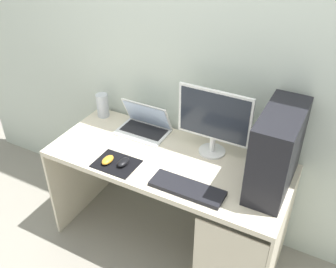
{
  "coord_description": "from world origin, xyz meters",
  "views": [
    {
      "loc": [
        0.86,
        -1.63,
        2.16
      ],
      "look_at": [
        0.0,
        0.0,
        0.92
      ],
      "focal_mm": 40.39,
      "sensor_mm": 36.0,
      "label": 1
    }
  ],
  "objects_px": {
    "monitor": "(214,120)",
    "laptop": "(144,126)",
    "speaker": "(103,105)",
    "keyboard": "(187,188)",
    "mouse_right": "(108,160)",
    "pc_tower": "(277,151)",
    "mouse_left": "(123,162)"
  },
  "relations": [
    {
      "from": "laptop",
      "to": "mouse_left",
      "type": "height_order",
      "value": "laptop"
    },
    {
      "from": "pc_tower",
      "to": "speaker",
      "type": "bearing_deg",
      "value": 172.31
    },
    {
      "from": "mouse_left",
      "to": "mouse_right",
      "type": "bearing_deg",
      "value": -165.26
    },
    {
      "from": "pc_tower",
      "to": "keyboard",
      "type": "distance_m",
      "value": 0.52
    },
    {
      "from": "pc_tower",
      "to": "monitor",
      "type": "relative_size",
      "value": 1.04
    },
    {
      "from": "pc_tower",
      "to": "keyboard",
      "type": "xyz_separation_m",
      "value": [
        -0.39,
        -0.26,
        -0.22
      ]
    },
    {
      "from": "laptop",
      "to": "keyboard",
      "type": "height_order",
      "value": "laptop"
    },
    {
      "from": "monitor",
      "to": "laptop",
      "type": "distance_m",
      "value": 0.54
    },
    {
      "from": "keyboard",
      "to": "laptop",
      "type": "bearing_deg",
      "value": 142.17
    },
    {
      "from": "monitor",
      "to": "speaker",
      "type": "height_order",
      "value": "monitor"
    },
    {
      "from": "speaker",
      "to": "keyboard",
      "type": "distance_m",
      "value": 0.98
    },
    {
      "from": "pc_tower",
      "to": "mouse_left",
      "type": "distance_m",
      "value": 0.89
    },
    {
      "from": "pc_tower",
      "to": "mouse_left",
      "type": "bearing_deg",
      "value": -163.57
    },
    {
      "from": "pc_tower",
      "to": "laptop",
      "type": "xyz_separation_m",
      "value": [
        -0.91,
        0.13,
        -0.19
      ]
    },
    {
      "from": "mouse_left",
      "to": "monitor",
      "type": "bearing_deg",
      "value": 41.09
    },
    {
      "from": "laptop",
      "to": "speaker",
      "type": "bearing_deg",
      "value": 174.2
    },
    {
      "from": "monitor",
      "to": "speaker",
      "type": "bearing_deg",
      "value": 176.67
    },
    {
      "from": "keyboard",
      "to": "mouse_right",
      "type": "relative_size",
      "value": 4.38
    },
    {
      "from": "pc_tower",
      "to": "monitor",
      "type": "xyz_separation_m",
      "value": [
        -0.41,
        0.12,
        0.0
      ]
    },
    {
      "from": "keyboard",
      "to": "mouse_right",
      "type": "height_order",
      "value": "mouse_right"
    },
    {
      "from": "pc_tower",
      "to": "speaker",
      "type": "height_order",
      "value": "pc_tower"
    },
    {
      "from": "pc_tower",
      "to": "mouse_left",
      "type": "height_order",
      "value": "pc_tower"
    },
    {
      "from": "pc_tower",
      "to": "mouse_right",
      "type": "distance_m",
      "value": 0.98
    },
    {
      "from": "mouse_left",
      "to": "keyboard",
      "type": "bearing_deg",
      "value": -2.64
    },
    {
      "from": "laptop",
      "to": "monitor",
      "type": "bearing_deg",
      "value": -1.51
    },
    {
      "from": "pc_tower",
      "to": "laptop",
      "type": "bearing_deg",
      "value": 171.55
    },
    {
      "from": "speaker",
      "to": "mouse_left",
      "type": "xyz_separation_m",
      "value": [
        0.45,
        -0.42,
        -0.06
      ]
    },
    {
      "from": "keyboard",
      "to": "mouse_right",
      "type": "xyz_separation_m",
      "value": [
        -0.53,
        -0.01,
        0.01
      ]
    },
    {
      "from": "monitor",
      "to": "laptop",
      "type": "height_order",
      "value": "monitor"
    },
    {
      "from": "mouse_left",
      "to": "mouse_right",
      "type": "distance_m",
      "value": 0.1
    },
    {
      "from": "laptop",
      "to": "speaker",
      "type": "distance_m",
      "value": 0.37
    },
    {
      "from": "monitor",
      "to": "mouse_right",
      "type": "bearing_deg",
      "value": -142.78
    }
  ]
}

